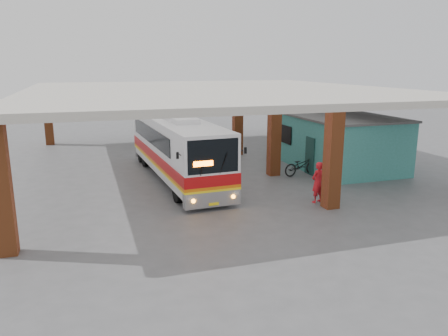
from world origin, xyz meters
name	(u,v)px	position (x,y,z in m)	size (l,w,h in m)	color
ground	(241,194)	(0.00, 0.00, 0.00)	(90.00, 90.00, 0.00)	#515154
brick_columns	(235,132)	(1.43, 5.00, 2.17)	(20.10, 21.60, 4.35)	#9C4A22
canopy_roof	(212,91)	(0.50, 6.50, 4.50)	(21.00, 23.00, 0.30)	#BDB7AA
shop_building	(335,140)	(7.49, 4.00, 1.56)	(5.20, 8.20, 3.11)	#30786B
coach_bus	(177,147)	(-2.28, 3.83, 1.71)	(3.15, 11.97, 3.45)	silver
motorcycle	(301,165)	(4.43, 2.44, 0.57)	(0.76, 2.17, 1.14)	black
pedestrian	(318,182)	(2.82, -2.17, 0.92)	(0.67, 0.44, 1.85)	red
red_chair	(274,152)	(4.93, 7.29, 0.40)	(0.51, 0.51, 0.87)	red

